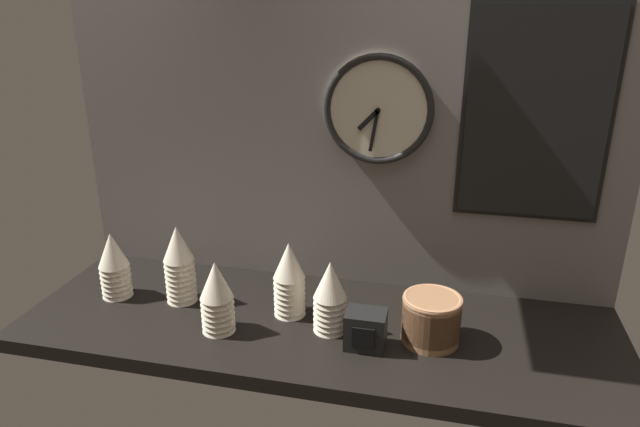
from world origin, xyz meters
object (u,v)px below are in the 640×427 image
napkin_dispenser (366,330)px  cup_stack_center (289,279)px  bowl_stack_right (431,318)px  cup_stack_center_left (217,297)px  cup_stack_far_left (113,266)px  wall_clock (378,110)px  menu_board (536,115)px  cup_stack_center_right (330,297)px  cup_stack_left (179,264)px

napkin_dispenser → cup_stack_center: bearing=154.2°
napkin_dispenser → bowl_stack_right: bearing=22.0°
cup_stack_center_left → cup_stack_far_left: same height
cup_stack_far_left → wall_clock: wall_clock is taller
cup_stack_center_left → menu_board: (0.76, 0.35, 0.44)m
bowl_stack_right → wall_clock: 0.57m
cup_stack_center_right → cup_stack_far_left: size_ratio=1.00×
bowl_stack_right → wall_clock: wall_clock is taller
cup_stack_left → napkin_dispenser: size_ratio=2.28×
napkin_dispenser → cup_stack_center_right: bearing=152.0°
cup_stack_center → wall_clock: wall_clock is taller
bowl_stack_right → cup_stack_left: bearing=175.9°
cup_stack_center_left → cup_stack_center_right: bearing=13.3°
cup_stack_center_right → wall_clock: bearing=75.4°
cup_stack_center_right → napkin_dispenser: bearing=-28.0°
menu_board → cup_stack_center_left: bearing=-155.2°
cup_stack_center → cup_stack_left: bearing=179.4°
cup_stack_left → wall_clock: (0.52, 0.22, 0.42)m
cup_stack_left → cup_stack_center_right: size_ratio=1.16×
cup_stack_center_right → napkin_dispenser: (0.10, -0.05, -0.05)m
cup_stack_center → cup_stack_far_left: (-0.52, -0.02, -0.01)m
cup_stack_center_right → napkin_dispenser: 0.13m
cup_stack_center_right → cup_stack_left: bearing=172.5°
cup_stack_center_right → bowl_stack_right: size_ratio=1.32×
cup_stack_far_left → napkin_dispenser: (0.75, -0.09, -0.05)m
cup_stack_center_left → wall_clock: bearing=44.0°
cup_stack_center_left → cup_stack_left: (-0.17, 0.13, 0.02)m
cup_stack_left → cup_stack_center_right: bearing=-7.5°
cup_stack_center → cup_stack_far_left: size_ratio=1.08×
cup_stack_center → cup_stack_center_right: 0.14m
bowl_stack_right → cup_stack_center: bearing=173.0°
cup_stack_center_left → bowl_stack_right: 0.55m
cup_stack_left → cup_stack_center: bearing=-0.6°
cup_stack_far_left → cup_stack_left: bearing=6.3°
wall_clock → menu_board: size_ratio=0.54×
cup_stack_center_left → menu_board: size_ratio=0.35×
cup_stack_far_left → wall_clock: bearing=18.4°
cup_stack_center_left → cup_stack_center: cup_stack_center is taller
cup_stack_center → cup_stack_left: (-0.32, 0.00, 0.01)m
cup_stack_left → menu_board: 1.04m
menu_board → cup_stack_center_right: bearing=-149.3°
cup_stack_center_left → napkin_dispenser: bearing=1.9°
cup_stack_center_left → wall_clock: 0.66m
bowl_stack_right → cup_stack_far_left: bearing=178.2°
bowl_stack_right → menu_board: bearing=51.2°
cup_stack_far_left → menu_board: menu_board is taller
napkin_dispenser → cup_stack_center_left: bearing=-178.1°
cup_stack_center → cup_stack_center_right: bearing=-24.0°
cup_stack_center → napkin_dispenser: 0.26m
cup_stack_center → menu_board: 0.78m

